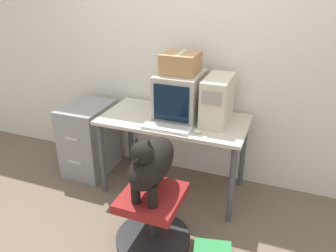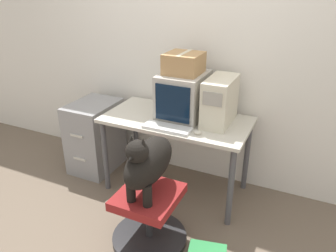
# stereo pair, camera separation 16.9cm
# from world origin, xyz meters

# --- Properties ---
(ground_plane) EXTENTS (12.00, 12.00, 0.00)m
(ground_plane) POSITION_xyz_m (0.00, 0.00, 0.00)
(ground_plane) COLOR #6B5B4C
(wall_back) EXTENTS (8.00, 0.05, 2.60)m
(wall_back) POSITION_xyz_m (0.00, 0.73, 1.30)
(wall_back) COLOR silver
(wall_back) RESTS_ON ground_plane
(desk) EXTENTS (1.30, 0.67, 0.74)m
(desk) POSITION_xyz_m (0.00, 0.33, 0.65)
(desk) COLOR beige
(desk) RESTS_ON ground_plane
(crt_monitor) EXTENTS (0.37, 0.46, 0.40)m
(crt_monitor) POSITION_xyz_m (0.03, 0.40, 0.94)
(crt_monitor) COLOR #B7B2A8
(crt_monitor) RESTS_ON desk
(pc_tower) EXTENTS (0.21, 0.44, 0.40)m
(pc_tower) POSITION_xyz_m (0.36, 0.40, 0.94)
(pc_tower) COLOR beige
(pc_tower) RESTS_ON desk
(keyboard) EXTENTS (0.41, 0.15, 0.03)m
(keyboard) POSITION_xyz_m (0.02, 0.09, 0.76)
(keyboard) COLOR silver
(keyboard) RESTS_ON desk
(computer_mouse) EXTENTS (0.06, 0.05, 0.03)m
(computer_mouse) POSITION_xyz_m (0.28, 0.11, 0.76)
(computer_mouse) COLOR beige
(computer_mouse) RESTS_ON desk
(office_chair) EXTENTS (0.58, 0.58, 0.44)m
(office_chair) POSITION_xyz_m (0.09, -0.39, 0.22)
(office_chair) COLOR #262628
(office_chair) RESTS_ON ground_plane
(dog) EXTENTS (0.24, 0.57, 0.52)m
(dog) POSITION_xyz_m (0.09, -0.38, 0.71)
(dog) COLOR black
(dog) RESTS_ON office_chair
(filing_cabinet) EXTENTS (0.41, 0.56, 0.73)m
(filing_cabinet) POSITION_xyz_m (-0.93, 0.34, 0.37)
(filing_cabinet) COLOR gray
(filing_cabinet) RESTS_ON ground_plane
(cardboard_box) EXTENTS (0.30, 0.30, 0.17)m
(cardboard_box) POSITION_xyz_m (0.03, 0.40, 1.23)
(cardboard_box) COLOR #A87F51
(cardboard_box) RESTS_ON crt_monitor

